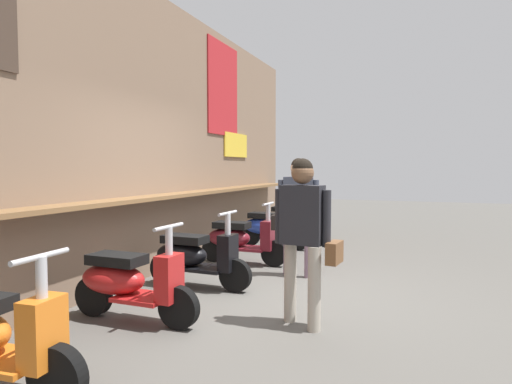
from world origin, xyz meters
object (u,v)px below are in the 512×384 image
Objects in this scene: scooter_yellow at (290,219)px; shopper_with_handbag at (297,205)px; scooter_red at (127,282)px; scooter_maroon at (239,239)px; scooter_black at (193,256)px; shopper_browsing at (304,226)px; scooter_blue at (270,227)px.

scooter_yellow is 3.45m from shopper_with_handbag.
scooter_red is 2.75m from scooter_maroon.
scooter_black is 1.92m from shopper_browsing.
scooter_yellow is at bearing -173.61° from shopper_with_handbag.
scooter_yellow is (4.25, -0.00, 0.00)m from scooter_black.
scooter_red is 1.00× the size of scooter_blue.
scooter_maroon is 0.88× the size of shopper_browsing.
scooter_yellow is at bearing 23.13° from shopper_browsing.
scooter_maroon is (1.44, 0.00, 0.00)m from scooter_black.
shopper_with_handbag is 1.03× the size of shopper_browsing.
scooter_yellow is (5.56, -0.00, 0.00)m from scooter_red.
shopper_browsing reaches higher than scooter_yellow.
shopper_with_handbag is at bearing -22.21° from scooter_maroon.
shopper_with_handbag reaches higher than scooter_yellow.
scooter_blue is at bearing 28.98° from shopper_browsing.
scooter_blue is (1.46, -0.00, 0.00)m from scooter_maroon.
scooter_maroon is 1.46m from scooter_blue.
scooter_black is 0.88× the size of shopper_browsing.
scooter_red is 5.56m from scooter_yellow.
scooter_black is 4.25m from scooter_yellow.
shopper_with_handbag is at bearing 22.84° from shopper_browsing.
shopper_with_handbag is (2.33, -1.05, 0.60)m from scooter_red.
scooter_maroon is at bearing 41.10° from shopper_browsing.
shopper_with_handbag is (-3.23, -1.05, 0.60)m from scooter_yellow.
shopper_browsing is (-2.27, -1.64, 0.56)m from scooter_maroon.
scooter_red is 0.88× the size of shopper_browsing.
scooter_blue is at bearing -92.19° from scooter_yellow.
scooter_black is 1.00× the size of scooter_blue.
scooter_red is at bearing -85.62° from scooter_blue.
scooter_red is at bearing -88.75° from scooter_black.
scooter_red is 1.00× the size of scooter_maroon.
scooter_maroon and scooter_blue have the same top height.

